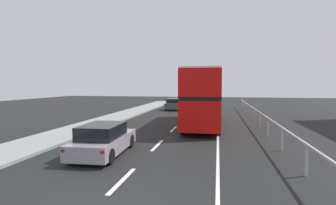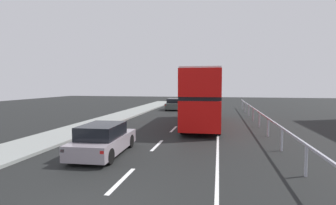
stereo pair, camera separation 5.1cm
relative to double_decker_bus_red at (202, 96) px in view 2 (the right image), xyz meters
name	(u,v)px [view 2 (the right image)]	position (x,y,z in m)	size (l,w,h in m)	color
lane_paint_markings	(196,142)	(0.04, -6.19, -2.25)	(3.23, 46.00, 0.01)	silver
bridge_side_railing	(274,126)	(4.21, -5.50, -1.33)	(0.10, 42.00, 1.14)	#A8A9B7
double_decker_bus_red	(202,96)	(0.00, 0.00, 0.00)	(2.82, 10.98, 4.19)	red
hatchback_car_near	(103,140)	(-3.82, -9.46, -1.58)	(1.97, 4.30, 1.40)	gray
sedan_car_ahead	(175,104)	(-4.17, 11.71, -1.57)	(1.96, 4.25, 1.40)	#444E4B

